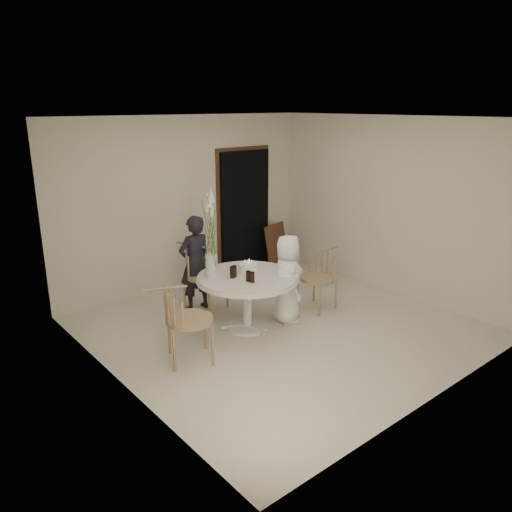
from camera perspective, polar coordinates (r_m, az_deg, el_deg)
ground at (r=6.75m, az=2.73°, el=-8.04°), size 4.50×4.50×0.00m
room_shell at (r=6.24m, az=2.94°, el=5.55°), size 4.50×4.50×4.50m
doorway at (r=8.72m, az=-1.31°, el=5.06°), size 1.00×0.10×2.10m
door_trim at (r=8.74m, az=-1.47°, el=5.49°), size 1.12×0.03×2.22m
table at (r=6.48m, az=-0.98°, el=-3.23°), size 1.33×1.33×0.73m
picture_frame at (r=9.04m, az=2.37°, el=1.19°), size 0.62×0.34×0.78m
chair_far at (r=7.18m, az=-6.64°, el=-1.28°), size 0.64×0.66×0.95m
chair_right at (r=7.25m, az=7.61°, el=-1.65°), size 0.55×0.51×0.86m
chair_left at (r=5.71m, az=-8.96°, el=-6.44°), size 0.68×0.66×0.94m
girl at (r=7.11m, az=-6.99°, el=-0.85°), size 0.51×0.34×1.38m
boy at (r=6.71m, az=3.62°, el=-2.64°), size 0.60×0.70×1.21m
birthday_cake at (r=6.57m, az=-0.88°, el=-1.32°), size 0.26×0.26×0.17m
cola_tumbler_a at (r=6.23m, az=-0.89°, el=-2.32°), size 0.08×0.08×0.13m
cola_tumbler_b at (r=6.19m, az=-0.44°, el=-2.44°), size 0.08×0.08×0.13m
cola_tumbler_c at (r=6.35m, az=-2.71°, el=-1.87°), size 0.09×0.09×0.15m
cola_tumbler_d at (r=6.40m, az=-2.51°, el=-1.74°), size 0.08×0.08×0.14m
plate_stack at (r=6.49m, az=3.43°, el=-1.90°), size 0.27×0.27×0.05m
flower_vase at (r=6.33m, az=-5.18°, el=1.54°), size 0.16×0.16×1.16m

